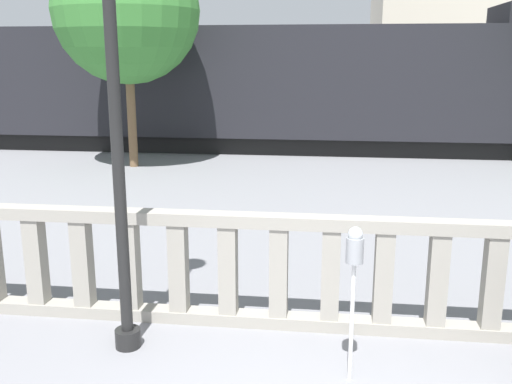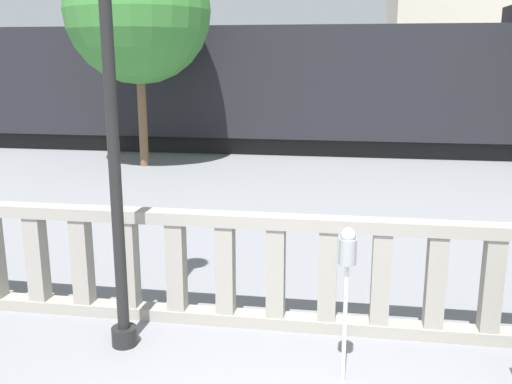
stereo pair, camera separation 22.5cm
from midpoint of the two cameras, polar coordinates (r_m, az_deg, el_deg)
name	(u,v)px [view 2 (the right image)]	position (r m, az deg, el deg)	size (l,w,h in m)	color
balustrade	(301,274)	(6.45, 5.58, -8.13)	(16.37, 0.24, 1.32)	gray
lamppost	(106,19)	(5.75, -13.65, 16.47)	(0.40, 0.40, 5.19)	black
parking_meter	(347,261)	(5.29, 10.33, -6.77)	(0.16, 0.16, 1.53)	silver
train_near	(167,86)	(19.65, -8.52, 10.40)	(27.88, 2.77, 4.55)	black
tree_right	(138,11)	(16.32, -11.34, 17.36)	(3.92, 3.92, 6.20)	brown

